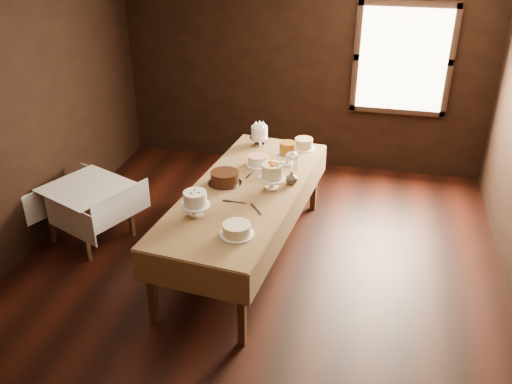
% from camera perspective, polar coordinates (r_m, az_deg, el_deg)
% --- Properties ---
extents(floor, '(5.00, 6.00, 0.01)m').
position_cam_1_polar(floor, '(5.64, -0.46, -9.50)').
color(floor, black).
rests_on(floor, ground).
extents(wall_back, '(5.00, 0.02, 2.80)m').
position_cam_1_polar(wall_back, '(7.69, 4.81, 12.61)').
color(wall_back, black).
rests_on(wall_back, ground).
extents(wall_left, '(0.02, 6.00, 2.80)m').
position_cam_1_polar(wall_left, '(5.97, -24.69, 5.48)').
color(wall_left, black).
rests_on(wall_left, ground).
extents(window, '(1.10, 0.05, 1.30)m').
position_cam_1_polar(window, '(7.51, 14.90, 13.01)').
color(window, '#FFEABF').
rests_on(window, wall_back).
extents(display_table, '(1.34, 2.80, 0.84)m').
position_cam_1_polar(display_table, '(5.63, -1.10, -0.17)').
color(display_table, '#3F2212').
rests_on(display_table, ground).
extents(side_table, '(1.05, 1.05, 0.67)m').
position_cam_1_polar(side_table, '(6.31, -17.04, -0.05)').
color(side_table, '#3F2212').
rests_on(side_table, ground).
extents(cake_meringue, '(0.23, 0.23, 0.25)m').
position_cam_1_polar(cake_meringue, '(6.56, 0.35, 5.76)').
color(cake_meringue, silver).
rests_on(cake_meringue, display_table).
extents(cake_speckled, '(0.28, 0.28, 0.13)m').
position_cam_1_polar(cake_speckled, '(6.51, 4.95, 4.96)').
color(cake_speckled, white).
rests_on(cake_speckled, display_table).
extents(cake_lattice, '(0.28, 0.28, 0.10)m').
position_cam_1_polar(cake_lattice, '(6.07, 0.21, 3.21)').
color(cake_lattice, white).
rests_on(cake_lattice, display_table).
extents(cake_caramel, '(0.24, 0.24, 0.27)m').
position_cam_1_polar(cake_caramel, '(6.07, 3.25, 3.87)').
color(cake_caramel, white).
rests_on(cake_caramel, display_table).
extents(cake_chocolate, '(0.35, 0.35, 0.14)m').
position_cam_1_polar(cake_chocolate, '(5.67, -3.24, 1.44)').
color(cake_chocolate, silver).
rests_on(cake_chocolate, display_table).
extents(cake_flowers, '(0.28, 0.28, 0.28)m').
position_cam_1_polar(cake_flowers, '(5.54, 1.68, 1.48)').
color(cake_flowers, white).
rests_on(cake_flowers, display_table).
extents(cake_swirl, '(0.28, 0.28, 0.25)m').
position_cam_1_polar(cake_swirl, '(5.11, -6.25, -1.30)').
color(cake_swirl, white).
rests_on(cake_swirl, display_table).
extents(cake_cream, '(0.32, 0.32, 0.11)m').
position_cam_1_polar(cake_cream, '(4.82, -2.00, -3.92)').
color(cake_cream, white).
rests_on(cake_cream, display_table).
extents(cake_server_a, '(0.24, 0.03, 0.01)m').
position_cam_1_polar(cake_server_a, '(5.33, -1.74, -1.09)').
color(cake_server_a, silver).
rests_on(cake_server_a, display_table).
extents(cake_server_b, '(0.17, 0.21, 0.01)m').
position_cam_1_polar(cake_server_b, '(5.18, 0.22, -2.03)').
color(cake_server_b, silver).
rests_on(cake_server_b, display_table).
extents(cake_server_c, '(0.08, 0.24, 0.01)m').
position_cam_1_polar(cake_server_c, '(5.93, -0.31, 2.08)').
color(cake_server_c, silver).
rests_on(cake_server_c, display_table).
extents(cake_server_d, '(0.23, 0.11, 0.01)m').
position_cam_1_polar(cake_server_d, '(5.82, 2.63, 1.53)').
color(cake_server_d, silver).
rests_on(cake_server_d, display_table).
extents(cake_server_e, '(0.19, 0.18, 0.01)m').
position_cam_1_polar(cake_server_e, '(5.49, -5.70, -0.32)').
color(cake_server_e, silver).
rests_on(cake_server_e, display_table).
extents(flower_vase, '(0.18, 0.18, 0.13)m').
position_cam_1_polar(flower_vase, '(5.67, 3.68, 1.48)').
color(flower_vase, '#2D2823').
rests_on(flower_vase, display_table).
extents(flower_bouquet, '(0.14, 0.14, 0.20)m').
position_cam_1_polar(flower_bouquet, '(5.59, 3.74, 3.19)').
color(flower_bouquet, white).
rests_on(flower_bouquet, flower_vase).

